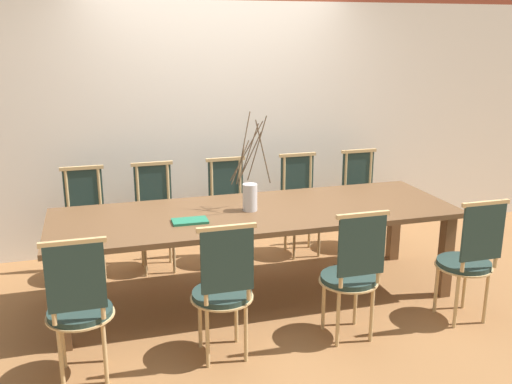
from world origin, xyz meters
TOP-DOWN VIEW (x-y plane):
  - ground_plane at (0.00, 0.00)m, footprint 16.00×16.00m
  - wall_rear at (0.00, 1.34)m, footprint 12.00×0.06m
  - dining_table at (0.00, 0.00)m, footprint 3.12×1.03m
  - chair_near_leftend at (-1.33, -0.82)m, footprint 0.41×0.41m
  - chair_near_left at (-0.45, -0.82)m, footprint 0.41×0.41m
  - chair_near_center at (0.44, -0.82)m, footprint 0.41×0.41m
  - chair_near_right at (1.35, -0.82)m, footprint 0.41×0.41m
  - chair_far_leftend at (-1.29, 0.82)m, footprint 0.41×0.41m
  - chair_far_left at (-0.69, 0.82)m, footprint 0.41×0.41m
  - chair_far_center at (-0.02, 0.82)m, footprint 0.41×0.41m
  - chair_far_right at (0.68, 0.82)m, footprint 0.41×0.41m
  - chair_far_rightend at (1.32, 0.82)m, footprint 0.41×0.41m
  - vase_centerpiece at (-0.04, 0.02)m, footprint 0.31×0.31m
  - book_stack at (-0.54, -0.14)m, footprint 0.26×0.16m

SIDE VIEW (x-z plane):
  - ground_plane at x=0.00m, z-range 0.00..0.00m
  - chair_near_leftend at x=-1.33m, z-range 0.03..0.98m
  - chair_near_left at x=-0.45m, z-range 0.03..0.98m
  - chair_near_center at x=0.44m, z-range 0.03..0.98m
  - chair_near_right at x=1.35m, z-range 0.03..0.98m
  - chair_far_leftend at x=-1.29m, z-range 0.03..0.98m
  - chair_far_left at x=-0.69m, z-range 0.03..0.98m
  - chair_far_center at x=-0.02m, z-range 0.03..0.98m
  - chair_far_right at x=0.68m, z-range 0.03..0.98m
  - chair_far_rightend at x=1.32m, z-range 0.03..0.98m
  - dining_table at x=0.00m, z-range 0.29..1.01m
  - book_stack at x=-0.54m, z-range 0.72..0.74m
  - vase_centerpiece at x=-0.04m, z-range 0.48..1.24m
  - wall_rear at x=0.00m, z-range 0.00..3.20m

